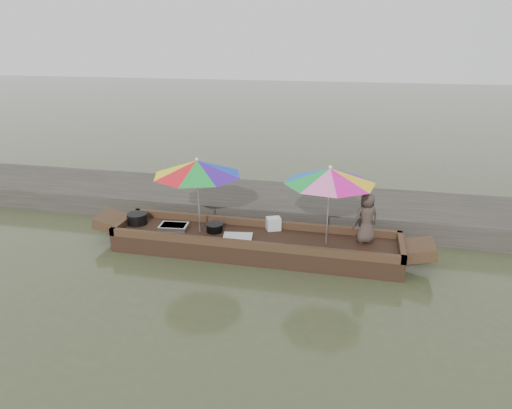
% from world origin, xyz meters
% --- Properties ---
extents(water, '(80.00, 80.00, 0.00)m').
position_xyz_m(water, '(0.00, 0.00, 0.00)').
color(water, '#394529').
rests_on(water, ground).
extents(dock, '(22.00, 2.20, 0.50)m').
position_xyz_m(dock, '(0.00, 2.20, 0.25)').
color(dock, '#2D2B26').
rests_on(dock, ground).
extents(boat_hull, '(5.69, 1.20, 0.35)m').
position_xyz_m(boat_hull, '(0.00, 0.00, 0.17)').
color(boat_hull, black).
rests_on(boat_hull, water).
extents(cooking_pot, '(0.42, 0.42, 0.22)m').
position_xyz_m(cooking_pot, '(-2.60, 0.12, 0.46)').
color(cooking_pot, black).
rests_on(cooking_pot, boat_hull).
extents(tray_crayfish, '(0.61, 0.45, 0.09)m').
position_xyz_m(tray_crayfish, '(-1.73, 0.02, 0.39)').
color(tray_crayfish, silver).
rests_on(tray_crayfish, boat_hull).
extents(tray_scallop, '(0.62, 0.48, 0.06)m').
position_xyz_m(tray_scallop, '(-0.31, -0.17, 0.38)').
color(tray_scallop, silver).
rests_on(tray_scallop, boat_hull).
extents(charcoal_grill, '(0.34, 0.34, 0.16)m').
position_xyz_m(charcoal_grill, '(-0.86, 0.08, 0.43)').
color(charcoal_grill, black).
rests_on(charcoal_grill, boat_hull).
extents(supply_bag, '(0.35, 0.32, 0.26)m').
position_xyz_m(supply_bag, '(0.29, 0.45, 0.48)').
color(supply_bag, silver).
rests_on(supply_bag, boat_hull).
extents(vendor, '(0.59, 0.52, 1.00)m').
position_xyz_m(vendor, '(2.13, 0.24, 0.85)').
color(vendor, '#433530').
rests_on(vendor, boat_hull).
extents(umbrella_bow, '(1.86, 1.86, 1.55)m').
position_xyz_m(umbrella_bow, '(-1.15, 0.00, 1.12)').
color(umbrella_bow, '#0C37D8').
rests_on(umbrella_bow, boat_hull).
extents(umbrella_stern, '(2.03, 2.03, 1.55)m').
position_xyz_m(umbrella_stern, '(1.41, 0.00, 1.12)').
color(umbrella_stern, '#5C14A5').
rests_on(umbrella_stern, boat_hull).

